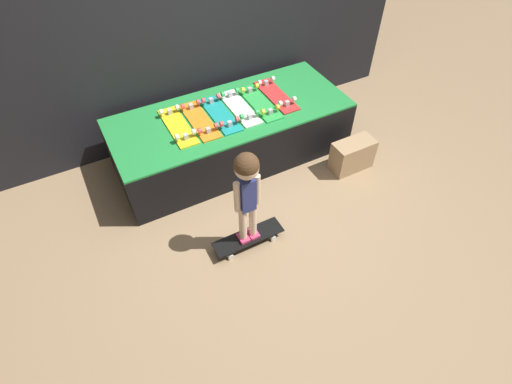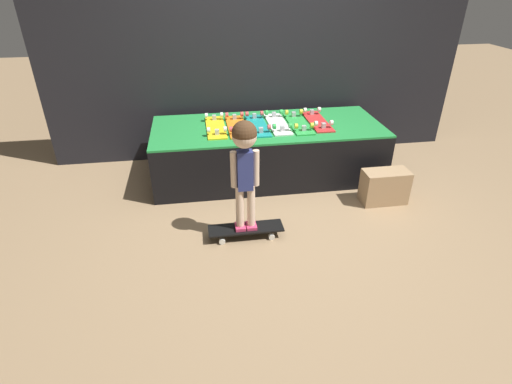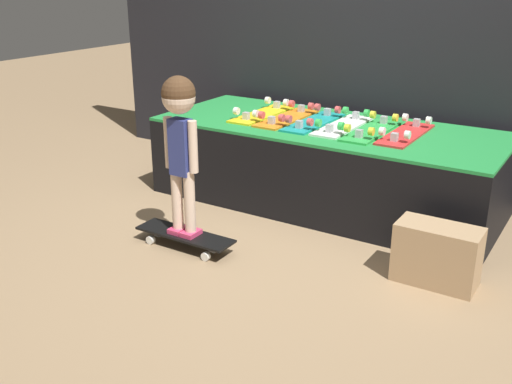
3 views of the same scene
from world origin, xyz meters
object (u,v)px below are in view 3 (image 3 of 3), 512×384
object	(u,v)px
skateboard_orange_on_rack	(287,117)
child	(180,126)
skateboard_teal_on_rack	(314,121)
skateboard_on_floor	(185,236)
skateboard_red_on_rack	(406,133)
storage_box	(437,255)
skateboard_green_on_rack	(372,130)
skateboard_white_on_rack	(343,125)
skateboard_yellow_on_rack	(262,113)

from	to	relation	value
skateboard_orange_on_rack	child	bearing A→B (deg)	-93.15
skateboard_teal_on_rack	skateboard_on_floor	distance (m)	1.26
skateboard_red_on_rack	storage_box	distance (m)	1.00
skateboard_orange_on_rack	skateboard_green_on_rack	world-z (taller)	same
skateboard_red_on_rack	skateboard_teal_on_rack	bearing A→B (deg)	-177.33
skateboard_orange_on_rack	skateboard_teal_on_rack	size ratio (longest dim) A/B	1.00
skateboard_green_on_rack	child	size ratio (longest dim) A/B	0.69
skateboard_green_on_rack	storage_box	bearing A→B (deg)	-46.83
skateboard_red_on_rack	storage_box	bearing A→B (deg)	-58.64
skateboard_orange_on_rack	skateboard_white_on_rack	size ratio (longest dim) A/B	1.00
child	skateboard_orange_on_rack	bearing A→B (deg)	86.77
storage_box	skateboard_green_on_rack	bearing A→B (deg)	133.17
child	skateboard_white_on_rack	bearing A→B (deg)	66.33
skateboard_teal_on_rack	skateboard_white_on_rack	size ratio (longest dim) A/B	1.00
skateboard_yellow_on_rack	skateboard_green_on_rack	xyz separation A→B (m)	(0.87, -0.03, 0.00)
skateboard_green_on_rack	skateboard_on_floor	xyz separation A→B (m)	(-0.71, -1.11, -0.51)
skateboard_teal_on_rack	storage_box	bearing A→B (deg)	-33.65
skateboard_orange_on_rack	skateboard_teal_on_rack	bearing A→B (deg)	-0.80
skateboard_teal_on_rack	child	distance (m)	1.17
skateboard_green_on_rack	skateboard_orange_on_rack	bearing A→B (deg)	178.72
skateboard_yellow_on_rack	skateboard_red_on_rack	distance (m)	1.08
skateboard_teal_on_rack	storage_box	world-z (taller)	skateboard_teal_on_rack
skateboard_on_floor	skateboard_orange_on_rack	bearing A→B (deg)	86.85
skateboard_orange_on_rack	skateboard_green_on_rack	size ratio (longest dim) A/B	1.00
skateboard_yellow_on_rack	storage_box	bearing A→B (deg)	-26.11
skateboard_green_on_rack	skateboard_red_on_rack	bearing A→B (deg)	10.92
skateboard_orange_on_rack	child	size ratio (longest dim) A/B	0.69
skateboard_yellow_on_rack	skateboard_white_on_rack	size ratio (longest dim) A/B	1.00
skateboard_yellow_on_rack	child	bearing A→B (deg)	-82.25
skateboard_orange_on_rack	storage_box	world-z (taller)	skateboard_orange_on_rack
skateboard_yellow_on_rack	skateboard_orange_on_rack	size ratio (longest dim) A/B	1.00
skateboard_teal_on_rack	skateboard_orange_on_rack	bearing A→B (deg)	179.20
skateboard_green_on_rack	skateboard_on_floor	size ratio (longest dim) A/B	1.03
skateboard_orange_on_rack	skateboard_red_on_rack	xyz separation A→B (m)	(0.87, 0.03, 0.00)
skateboard_on_floor	skateboard_green_on_rack	bearing A→B (deg)	57.35
skateboard_yellow_on_rack	skateboard_teal_on_rack	bearing A→B (deg)	-1.99
skateboard_green_on_rack	child	distance (m)	1.33
skateboard_orange_on_rack	skateboard_red_on_rack	world-z (taller)	same
skateboard_on_floor	skateboard_yellow_on_rack	bearing A→B (deg)	97.75
skateboard_on_floor	storage_box	distance (m)	1.45
skateboard_red_on_rack	child	bearing A→B (deg)	-128.85
skateboard_teal_on_rack	skateboard_green_on_rack	world-z (taller)	same
skateboard_white_on_rack	skateboard_on_floor	size ratio (longest dim) A/B	1.03
skateboard_teal_on_rack	skateboard_on_floor	world-z (taller)	skateboard_teal_on_rack
skateboard_green_on_rack	skateboard_teal_on_rack	bearing A→B (deg)	178.48
skateboard_orange_on_rack	skateboard_green_on_rack	bearing A→B (deg)	-1.28
child	storage_box	world-z (taller)	child
skateboard_teal_on_rack	skateboard_green_on_rack	distance (m)	0.43
skateboard_red_on_rack	child	xyz separation A→B (m)	(-0.93, -1.15, 0.17)
skateboard_orange_on_rack	storage_box	size ratio (longest dim) A/B	1.51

